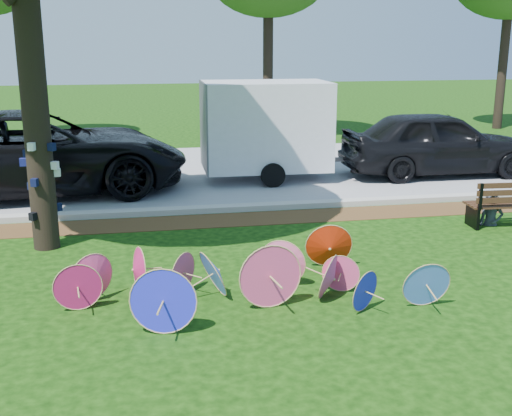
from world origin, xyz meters
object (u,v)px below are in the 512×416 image
(parasol_pile, at_px, (244,275))
(dark_pickup, at_px, (438,143))
(black_van, at_px, (36,153))
(person_left, at_px, (493,193))
(cargo_trailer, at_px, (266,125))
(park_bench, at_px, (510,202))

(parasol_pile, xyz_separation_m, dark_pickup, (6.42, 7.40, 0.49))
(black_van, relative_size, dark_pickup, 1.38)
(parasol_pile, relative_size, person_left, 4.09)
(cargo_trailer, height_order, person_left, cargo_trailer)
(cargo_trailer, bearing_deg, person_left, -53.92)
(dark_pickup, height_order, park_bench, dark_pickup)
(dark_pickup, xyz_separation_m, cargo_trailer, (-4.55, 0.33, 0.53))
(parasol_pile, xyz_separation_m, park_bench, (5.68, 2.71, 0.09))
(dark_pickup, relative_size, cargo_trailer, 1.62)
(dark_pickup, xyz_separation_m, person_left, (-1.09, -4.64, -0.21))
(dark_pickup, bearing_deg, black_van, 92.13)
(black_van, bearing_deg, person_left, -121.68)
(black_van, height_order, cargo_trailer, cargo_trailer)
(dark_pickup, bearing_deg, person_left, 167.54)
(black_van, distance_m, park_bench, 10.37)
(parasol_pile, height_order, park_bench, park_bench)
(parasol_pile, distance_m, dark_pickup, 9.81)
(parasol_pile, height_order, person_left, person_left)
(black_van, height_order, person_left, black_van)
(park_bench, height_order, person_left, person_left)
(park_bench, bearing_deg, black_van, 158.24)
(parasol_pile, height_order, black_van, black_van)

